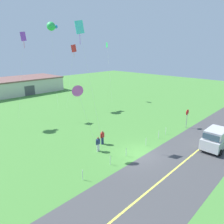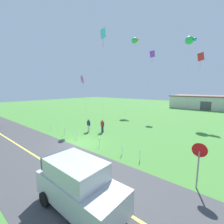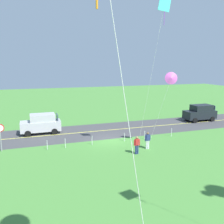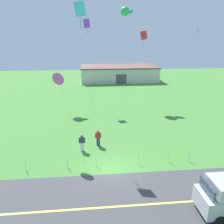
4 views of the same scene
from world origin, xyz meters
name	(u,v)px [view 1 (image 1 of 4)]	position (x,y,z in m)	size (l,w,h in m)	color
ground_plane	(139,154)	(0.00, 0.00, -0.05)	(120.00, 120.00, 0.10)	#478438
asphalt_road	(176,169)	(0.00, -4.00, 0.00)	(120.00, 7.00, 0.00)	#424244
road_centre_stripe	(176,169)	(0.00, -4.00, 0.01)	(120.00, 0.16, 0.00)	#E5E04C
car_suv_foreground	(216,138)	(6.60, -5.11, 1.15)	(4.40, 2.12, 2.24)	#B7B7BC
stop_sign	(187,115)	(10.37, -0.10, 1.80)	(0.76, 0.08, 2.56)	gray
person_adult_near	(102,137)	(-0.98, 4.40, 0.86)	(0.58, 0.22, 1.60)	navy
person_adult_companion	(98,144)	(-2.49, 3.48, 0.86)	(0.58, 0.22, 1.60)	silver
kite_red_low	(80,30)	(-2.25, 6.01, 11.99)	(1.84, 1.73, 12.93)	silver
kite_blue_mid	(77,91)	(-4.26, 4.20, 6.56)	(2.36, 1.12, 7.13)	silver
kite_yellow_high	(107,45)	(15.00, 19.46, 10.89)	(1.56, 3.02, 11.49)	silver
kite_green_far	(51,26)	(4.07, 21.42, 13.76)	(1.90, 1.40, 14.47)	silver
kite_pink_drift	(74,50)	(6.46, 18.97, 10.10)	(1.74, 1.50, 10.97)	silver
kite_cyan_top	(23,38)	(-1.87, 19.31, 11.66)	(2.26, 1.08, 12.57)	silver
warehouse_distant	(20,85)	(5.46, 39.94, 1.75)	(18.36, 10.20, 3.50)	beige
fence_post_0	(82,175)	(-6.79, 0.70, 0.45)	(0.05, 0.05, 0.90)	silver
fence_post_1	(110,160)	(-3.56, 0.70, 0.45)	(0.05, 0.05, 0.90)	silver
fence_post_2	(126,152)	(-1.29, 0.70, 0.45)	(0.05, 0.05, 0.90)	silver
fence_post_3	(146,141)	(2.13, 0.70, 0.45)	(0.05, 0.05, 0.90)	silver
fence_post_4	(159,135)	(4.74, 0.70, 0.45)	(0.05, 0.05, 0.90)	silver
fence_post_5	(166,131)	(6.40, 0.70, 0.45)	(0.05, 0.05, 0.90)	silver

